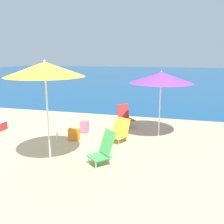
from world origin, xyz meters
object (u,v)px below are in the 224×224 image
(beach_chair_green, at_px, (104,149))
(water_bottle, at_px, (57,138))
(beach_umbrella_purple, at_px, (161,78))
(beach_umbrella_orange, at_px, (45,69))
(beach_chair_yellow, at_px, (119,131))
(beach_chair_red, at_px, (125,116))
(backpack_pink, at_px, (84,127))
(backpack_orange, at_px, (74,134))

(beach_chair_green, bearing_deg, water_bottle, -169.99)
(beach_umbrella_purple, distance_m, beach_umbrella_orange, 3.53)
(beach_chair_yellow, bearing_deg, beach_chair_green, -66.60)
(beach_chair_red, relative_size, beach_chair_green, 1.00)
(beach_umbrella_orange, distance_m, beach_chair_green, 2.21)
(beach_umbrella_orange, relative_size, water_bottle, 9.88)
(beach_umbrella_purple, distance_m, beach_chair_yellow, 2.01)
(backpack_pink, bearing_deg, beach_chair_red, 42.30)
(beach_umbrella_purple, distance_m, beach_chair_green, 2.98)
(beach_umbrella_purple, height_order, water_bottle, beach_umbrella_purple)
(beach_umbrella_orange, bearing_deg, beach_chair_red, 73.06)
(beach_chair_red, height_order, backpack_orange, beach_chair_red)
(backpack_pink, bearing_deg, beach_umbrella_orange, -88.10)
(beach_chair_green, xyz_separation_m, backpack_orange, (-1.34, 1.34, -0.19))
(beach_chair_red, relative_size, backpack_orange, 2.22)
(beach_chair_green, distance_m, beach_chair_yellow, 1.62)
(beach_chair_green, bearing_deg, beach_umbrella_purple, 107.82)
(beach_chair_green, bearing_deg, beach_umbrella_orange, -125.11)
(beach_chair_yellow, bearing_deg, backpack_pink, -178.40)
(water_bottle, bearing_deg, beach_chair_yellow, 16.39)
(beach_chair_yellow, relative_size, water_bottle, 2.99)
(backpack_orange, relative_size, backpack_pink, 0.92)
(beach_chair_yellow, bearing_deg, beach_umbrella_purple, 57.43)
(beach_umbrella_orange, height_order, water_bottle, beach_umbrella_orange)
(water_bottle, bearing_deg, beach_umbrella_orange, -68.69)
(beach_chair_red, xyz_separation_m, beach_chair_green, (0.19, -3.13, -0.03))
(beach_umbrella_purple, xyz_separation_m, beach_umbrella_orange, (-2.29, -2.66, 0.36))
(beach_umbrella_orange, bearing_deg, beach_umbrella_purple, 49.20)
(beach_umbrella_purple, xyz_separation_m, beach_chair_red, (-1.25, 0.76, -1.43))
(beach_umbrella_orange, height_order, beach_chair_yellow, beach_umbrella_orange)
(beach_umbrella_purple, bearing_deg, backpack_pink, -173.77)
(beach_umbrella_purple, distance_m, water_bottle, 3.55)
(beach_umbrella_purple, bearing_deg, beach_chair_red, 148.70)
(backpack_pink, bearing_deg, beach_chair_yellow, -21.01)
(beach_umbrella_orange, bearing_deg, backpack_orange, 93.95)
(beach_chair_red, bearing_deg, beach_umbrella_orange, -150.17)
(beach_chair_red, height_order, backpack_pink, beach_chair_red)
(beach_umbrella_orange, xyz_separation_m, beach_chair_green, (1.23, 0.28, -1.81))
(beach_umbrella_purple, height_order, backpack_pink, beach_umbrella_purple)
(beach_umbrella_orange, xyz_separation_m, backpack_pink, (-0.08, 2.40, -1.99))
(beach_umbrella_purple, bearing_deg, beach_chair_green, -114.09)
(backpack_orange, xyz_separation_m, backpack_pink, (0.03, 0.77, 0.01))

